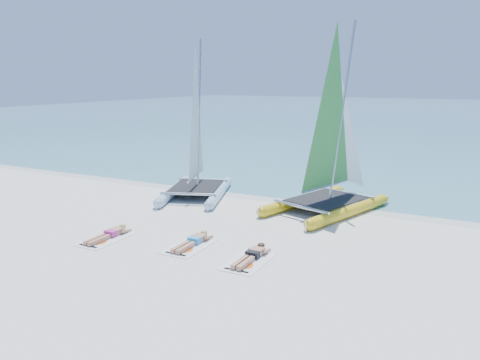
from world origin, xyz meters
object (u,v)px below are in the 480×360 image
Objects in this scene: towel_b at (190,246)px; towel_c at (249,261)px; catamaran_blue at (196,148)px; sunbather_b at (193,241)px; sunbather_c at (252,255)px; towel_a at (106,239)px; sunbather_a at (110,234)px; catamaran_yellow at (336,150)px.

towel_b and towel_c have the same top height.
towel_b is at bearing -78.95° from catamaran_blue.
sunbather_b is at bearing 90.00° from towel_b.
sunbather_b is at bearing 167.96° from towel_c.
sunbather_b is 0.93× the size of towel_c.
catamaran_blue is 3.97× the size of sunbather_c.
towel_a is 2.80m from towel_b.
sunbather_c is at bearing -65.63° from catamaran_blue.
sunbather_a is at bearing -166.65° from sunbather_b.
towel_c is (2.09, -0.25, 0.00)m from towel_b.
catamaran_yellow is at bearing 66.80° from towel_b.
sunbather_c is at bearing -6.92° from sunbather_b.
catamaran_yellow is at bearing 66.13° from sunbather_b.
sunbather_b is 2.10m from sunbather_c.
catamaran_blue reaches higher than sunbather_c.
catamaran_yellow reaches higher than catamaran_blue.
catamaran_blue reaches higher than towel_b.
towel_a and towel_c have the same top height.
catamaran_yellow is at bearing 50.94° from sunbather_a.
catamaran_blue reaches higher than towel_c.
catamaran_yellow is at bearing 51.75° from towel_a.
sunbather_c is at bearing 6.93° from towel_a.
sunbather_a is 2.76m from towel_b.
towel_b is at bearing 173.08° from towel_c.
towel_c is 1.07× the size of sunbather_c.
towel_b is at bearing 9.47° from sunbather_a.
sunbather_c is (4.81, 0.39, 0.00)m from sunbather_a.
towel_b is at bearing 178.31° from sunbather_c.
sunbather_a and sunbather_c have the same top height.
towel_a is 1.07× the size of sunbather_a.
towel_b is at bearing -90.00° from sunbather_b.
towel_a is (0.49, -6.15, -2.04)m from catamaran_blue.
towel_a is 4.85m from sunbather_c.
sunbather_a is 1.00× the size of sunbather_b.
sunbather_c is at bearing -76.56° from catamaran_yellow.
towel_b is at bearing 13.35° from towel_a.
catamaran_yellow is 8.95m from towel_a.
sunbather_a reaches higher than towel_a.
catamaran_blue is at bearing 132.64° from towel_c.
sunbather_c reaches higher than towel_a.
catamaran_yellow is 3.95× the size of towel_a.
towel_a is 4.83m from towel_c.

